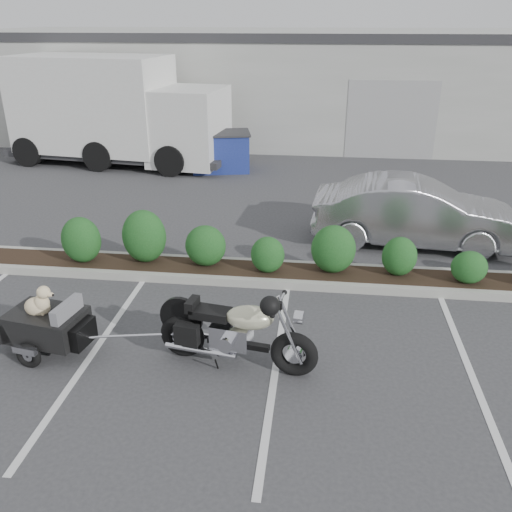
# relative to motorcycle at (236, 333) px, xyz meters

# --- Properties ---
(ground) EXTENTS (90.00, 90.00, 0.00)m
(ground) POSITION_rel_motorcycle_xyz_m (-0.64, 0.68, -0.53)
(ground) COLOR #38383A
(ground) RESTS_ON ground
(planter_kerb) EXTENTS (12.00, 1.00, 0.15)m
(planter_kerb) POSITION_rel_motorcycle_xyz_m (0.36, 2.88, -0.46)
(planter_kerb) COLOR #9E9E93
(planter_kerb) RESTS_ON ground
(building) EXTENTS (26.00, 10.00, 4.00)m
(building) POSITION_rel_motorcycle_xyz_m (-0.64, 17.68, 1.47)
(building) COLOR #9EA099
(building) RESTS_ON ground
(motorcycle) EXTENTS (2.31, 0.92, 1.33)m
(motorcycle) POSITION_rel_motorcycle_xyz_m (0.00, 0.00, 0.00)
(motorcycle) COLOR black
(motorcycle) RESTS_ON ground
(pet_trailer) EXTENTS (1.87, 1.06, 1.10)m
(pet_trailer) POSITION_rel_motorcycle_xyz_m (-2.78, 0.03, -0.07)
(pet_trailer) COLOR black
(pet_trailer) RESTS_ON ground
(sedan) EXTENTS (4.40, 1.85, 1.41)m
(sedan) POSITION_rel_motorcycle_xyz_m (3.10, 4.88, 0.18)
(sedan) COLOR #A4A3AA
(sedan) RESTS_ON ground
(dumpster) EXTENTS (2.07, 1.63, 1.22)m
(dumpster) POSITION_rel_motorcycle_xyz_m (-2.11, 10.41, 0.09)
(dumpster) COLOR navy
(dumpster) RESTS_ON ground
(delivery_truck) EXTENTS (7.66, 3.37, 3.39)m
(delivery_truck) POSITION_rel_motorcycle_xyz_m (-5.60, 10.99, 1.10)
(delivery_truck) COLOR silver
(delivery_truck) RESTS_ON ground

